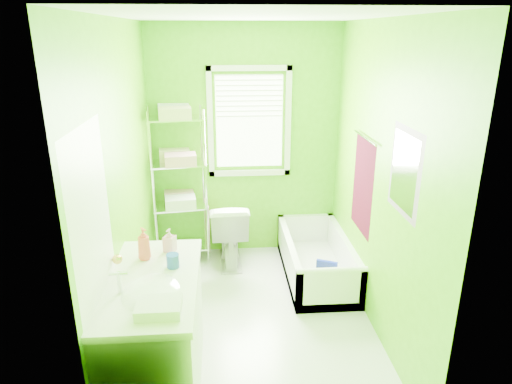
{
  "coord_description": "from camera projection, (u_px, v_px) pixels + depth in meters",
  "views": [
    {
      "loc": [
        -0.25,
        -3.56,
        2.49
      ],
      "look_at": [
        0.04,
        0.25,
        1.15
      ],
      "focal_mm": 32.0,
      "sensor_mm": 36.0,
      "label": 1
    }
  ],
  "objects": [
    {
      "name": "ground",
      "position": [
        254.0,
        318.0,
        4.19
      ],
      "size": [
        2.9,
        2.9,
        0.0
      ],
      "primitive_type": "plane",
      "color": "silver",
      "rests_on": "ground"
    },
    {
      "name": "room_envelope",
      "position": [
        254.0,
        156.0,
        3.68
      ],
      "size": [
        2.14,
        2.94,
        2.62
      ],
      "color": "#4EAB08",
      "rests_on": "ground"
    },
    {
      "name": "window",
      "position": [
        249.0,
        116.0,
        5.0
      ],
      "size": [
        0.92,
        0.05,
        1.22
      ],
      "color": "white",
      "rests_on": "ground"
    },
    {
      "name": "door",
      "position": [
        100.0,
        284.0,
        2.85
      ],
      "size": [
        0.09,
        0.8,
        2.0
      ],
      "color": "white",
      "rests_on": "ground"
    },
    {
      "name": "right_wall_decor",
      "position": [
        377.0,
        180.0,
        3.81
      ],
      "size": [
        0.04,
        1.48,
        1.17
      ],
      "color": "#46081A",
      "rests_on": "ground"
    },
    {
      "name": "bathtub",
      "position": [
        317.0,
        264.0,
        4.87
      ],
      "size": [
        0.66,
        1.41,
        0.46
      ],
      "color": "white",
      "rests_on": "ground"
    },
    {
      "name": "toilet",
      "position": [
        229.0,
        232.0,
        5.11
      ],
      "size": [
        0.44,
        0.74,
        0.75
      ],
      "primitive_type": "imported",
      "rotation": [
        0.0,
        0.0,
        3.17
      ],
      "color": "white",
      "rests_on": "ground"
    },
    {
      "name": "vanity",
      "position": [
        156.0,
        333.0,
        3.21
      ],
      "size": [
        0.62,
        1.22,
        1.16
      ],
      "color": "white",
      "rests_on": "ground"
    },
    {
      "name": "wire_shelf_unit",
      "position": [
        180.0,
        168.0,
        4.97
      ],
      "size": [
        0.63,
        0.51,
        1.77
      ],
      "color": "silver",
      "rests_on": "ground"
    }
  ]
}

